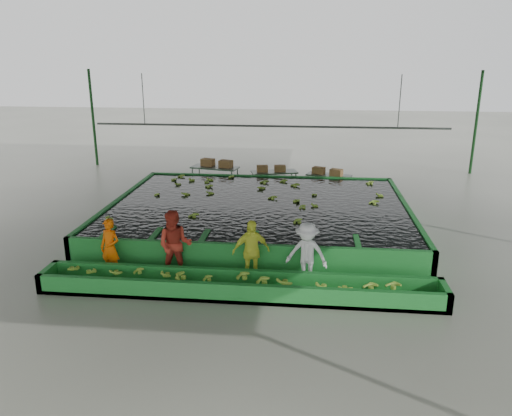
# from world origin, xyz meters

# --- Properties ---
(ground) EXTENTS (80.00, 80.00, 0.00)m
(ground) POSITION_xyz_m (0.00, 0.00, 0.00)
(ground) COLOR gray
(ground) RESTS_ON ground
(shed_roof) EXTENTS (20.00, 22.00, 0.04)m
(shed_roof) POSITION_xyz_m (0.00, 0.00, 5.00)
(shed_roof) COLOR slate
(shed_roof) RESTS_ON shed_posts
(shed_posts) EXTENTS (20.00, 22.00, 5.00)m
(shed_posts) POSITION_xyz_m (0.00, 0.00, 2.50)
(shed_posts) COLOR #153E18
(shed_posts) RESTS_ON ground
(flotation_tank) EXTENTS (10.00, 8.00, 0.90)m
(flotation_tank) POSITION_xyz_m (0.00, 1.50, 0.45)
(flotation_tank) COLOR #1D792B
(flotation_tank) RESTS_ON ground
(tank_water) EXTENTS (9.70, 7.70, 0.00)m
(tank_water) POSITION_xyz_m (0.00, 1.50, 0.85)
(tank_water) COLOR black
(tank_water) RESTS_ON flotation_tank
(sorting_trough) EXTENTS (10.00, 1.00, 0.50)m
(sorting_trough) POSITION_xyz_m (0.00, -3.60, 0.25)
(sorting_trough) COLOR #1D792B
(sorting_trough) RESTS_ON ground
(cableway_rail) EXTENTS (0.08, 0.08, 14.00)m
(cableway_rail) POSITION_xyz_m (0.00, 5.00, 3.00)
(cableway_rail) COLOR #59605B
(cableway_rail) RESTS_ON shed_roof
(rail_hanger_left) EXTENTS (0.04, 0.04, 2.00)m
(rail_hanger_left) POSITION_xyz_m (-5.00, 5.00, 4.00)
(rail_hanger_left) COLOR #59605B
(rail_hanger_left) RESTS_ON shed_roof
(rail_hanger_right) EXTENTS (0.04, 0.04, 2.00)m
(rail_hanger_right) POSITION_xyz_m (5.00, 5.00, 4.00)
(rail_hanger_right) COLOR #59605B
(rail_hanger_right) RESTS_ON shed_roof
(worker_a) EXTENTS (0.66, 0.53, 1.59)m
(worker_a) POSITION_xyz_m (-3.55, -2.80, 0.79)
(worker_a) COLOR #EB5B07
(worker_a) RESTS_ON ground
(worker_b) EXTENTS (0.97, 0.78, 1.87)m
(worker_b) POSITION_xyz_m (-1.78, -2.80, 0.94)
(worker_b) COLOR #AC2F20
(worker_b) RESTS_ON ground
(worker_c) EXTENTS (1.08, 0.75, 1.69)m
(worker_c) POSITION_xyz_m (0.22, -2.80, 0.85)
(worker_c) COLOR #E6F13E
(worker_c) RESTS_ON ground
(worker_d) EXTENTS (1.20, 0.87, 1.68)m
(worker_d) POSITION_xyz_m (1.65, -2.80, 0.84)
(worker_d) COLOR silver
(worker_d) RESTS_ON ground
(packing_table_left) EXTENTS (2.20, 1.25, 0.94)m
(packing_table_left) POSITION_xyz_m (-2.48, 6.65, 0.47)
(packing_table_left) COLOR #59605B
(packing_table_left) RESTS_ON ground
(packing_table_mid) EXTENTS (2.09, 1.31, 0.88)m
(packing_table_mid) POSITION_xyz_m (0.18, 6.27, 0.44)
(packing_table_mid) COLOR #59605B
(packing_table_mid) RESTS_ON ground
(packing_table_right) EXTENTS (1.99, 1.30, 0.84)m
(packing_table_right) POSITION_xyz_m (2.52, 6.12, 0.42)
(packing_table_right) COLOR #59605B
(packing_table_right) RESTS_ON ground
(box_stack_left) EXTENTS (1.50, 0.79, 0.31)m
(box_stack_left) POSITION_xyz_m (-2.41, 6.72, 0.94)
(box_stack_left) COLOR brown
(box_stack_left) RESTS_ON packing_table_left
(box_stack_mid) EXTENTS (1.27, 0.52, 0.27)m
(box_stack_mid) POSITION_xyz_m (0.05, 6.24, 0.89)
(box_stack_mid) COLOR brown
(box_stack_mid) RESTS_ON packing_table_mid
(box_stack_right) EXTENTS (1.32, 0.84, 0.28)m
(box_stack_right) POSITION_xyz_m (2.44, 6.09, 0.84)
(box_stack_right) COLOR brown
(box_stack_right) RESTS_ON packing_table_right
(floating_bananas) EXTENTS (9.47, 6.46, 0.13)m
(floating_bananas) POSITION_xyz_m (0.00, 2.30, 0.85)
(floating_bananas) COLOR #81AE30
(floating_bananas) RESTS_ON tank_water
(trough_bananas) EXTENTS (9.22, 0.61, 0.12)m
(trough_bananas) POSITION_xyz_m (0.00, -3.60, 0.40)
(trough_bananas) COLOR #81AE30
(trough_bananas) RESTS_ON sorting_trough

